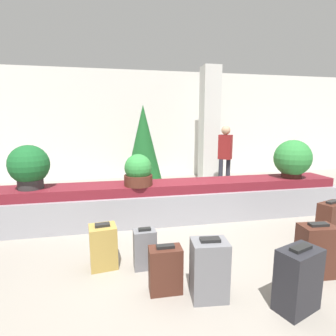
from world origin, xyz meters
name	(u,v)px	position (x,y,z in m)	size (l,w,h in m)	color
ground_plane	(190,259)	(0.00, 0.00, 0.00)	(18.00, 18.00, 0.00)	gray
back_wall	(144,125)	(0.00, 5.15, 1.60)	(18.00, 0.06, 3.20)	silver
carousel	(168,202)	(0.00, 1.41, 0.32)	(6.40, 0.76, 0.67)	gray
pillar	(209,125)	(1.75, 4.17, 1.60)	(0.47, 0.47, 3.20)	silver
suitcase_0	(145,249)	(-0.58, -0.08, 0.23)	(0.26, 0.18, 0.49)	slate
suitcase_1	(330,225)	(1.96, -0.04, 0.31)	(0.42, 0.31, 0.65)	#472319
suitcase_2	(298,280)	(0.69, -1.05, 0.30)	(0.45, 0.36, 0.61)	#232328
suitcase_3	(165,270)	(-0.43, -0.56, 0.24)	(0.33, 0.20, 0.50)	#472319
suitcase_4	(103,246)	(-1.05, 0.04, 0.26)	(0.34, 0.31, 0.53)	#A3843D
suitcase_5	(209,270)	(-0.03, -0.74, 0.30)	(0.37, 0.29, 0.62)	slate
suitcase_6	(316,251)	(1.25, -0.61, 0.29)	(0.39, 0.27, 0.61)	#472319
potted_plant_0	(138,171)	(-0.52, 1.30, 0.90)	(0.46, 0.46, 0.52)	#4C2319
potted_plant_1	(29,167)	(-2.19, 1.41, 1.01)	(0.60, 0.60, 0.68)	#2D2D2D
potted_plant_2	(293,159)	(2.34, 1.33, 1.02)	(0.67, 0.67, 0.71)	#381914
traveler_0	(225,152)	(1.83, 3.22, 0.95)	(0.36, 0.34, 1.61)	#282833
decorated_tree	(144,144)	(-0.18, 3.60, 1.15)	(0.94, 0.94, 2.12)	#4C331E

